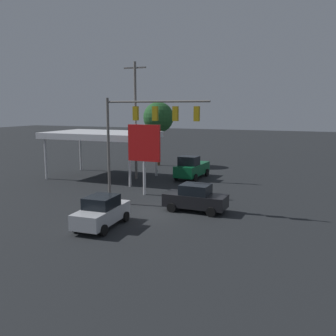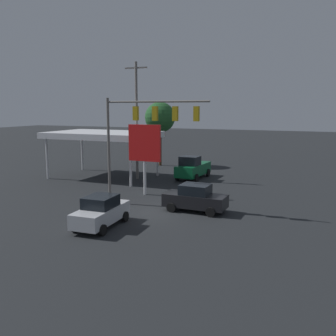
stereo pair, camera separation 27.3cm
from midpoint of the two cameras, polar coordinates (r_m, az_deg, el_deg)
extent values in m
plane|color=black|center=(26.31, -1.97, -6.78)|extent=(200.00, 200.00, 0.00)
cylinder|color=slate|center=(28.42, -9.31, 2.48)|extent=(0.20, 0.20, 7.95)
cylinder|color=slate|center=(26.39, -2.16, 10.08)|extent=(7.82, 0.14, 0.14)
cube|color=#B79314|center=(27.09, -5.23, 8.29)|extent=(0.36, 0.28, 1.00)
sphere|color=#FF4141|center=(27.25, -5.06, 8.93)|extent=(0.22, 0.22, 0.22)
sphere|color=#392305|center=(27.25, -5.05, 8.30)|extent=(0.22, 0.22, 0.22)
sphere|color=black|center=(27.26, -5.04, 7.67)|extent=(0.22, 0.22, 0.22)
cube|color=#B79314|center=(26.41, -2.27, 8.30)|extent=(0.36, 0.28, 1.00)
sphere|color=#FF4141|center=(26.58, -2.11, 8.95)|extent=(0.22, 0.22, 0.22)
sphere|color=#392305|center=(26.58, -2.10, 8.30)|extent=(0.22, 0.22, 0.22)
sphere|color=black|center=(26.59, -2.10, 7.66)|extent=(0.22, 0.22, 0.22)
cube|color=#B79314|center=(25.81, 0.84, 8.28)|extent=(0.36, 0.28, 1.00)
sphere|color=#FF4141|center=(25.98, 0.99, 8.95)|extent=(0.22, 0.22, 0.22)
sphere|color=#392305|center=(25.99, 0.99, 8.29)|extent=(0.22, 0.22, 0.22)
sphere|color=black|center=(25.99, 0.99, 7.63)|extent=(0.22, 0.22, 0.22)
cube|color=#B79314|center=(25.29, 4.09, 8.24)|extent=(0.36, 0.28, 1.00)
sphere|color=#FF4141|center=(25.46, 4.23, 8.92)|extent=(0.22, 0.22, 0.22)
sphere|color=#392305|center=(25.47, 4.22, 8.25)|extent=(0.22, 0.22, 0.22)
sphere|color=black|center=(25.47, 4.21, 7.57)|extent=(0.22, 0.22, 0.22)
cylinder|color=slate|center=(37.92, -5.17, 7.05)|extent=(0.26, 0.26, 11.69)
cube|color=slate|center=(38.09, -5.29, 14.96)|extent=(2.40, 0.14, 0.14)
cube|color=silver|center=(39.36, -10.27, 5.00)|extent=(10.88, 7.18, 0.60)
cube|color=red|center=(42.44, -7.64, 5.36)|extent=(10.88, 0.06, 0.36)
cylinder|color=silver|center=(39.91, -1.98, 1.76)|extent=(0.24, 0.24, 4.16)
cylinder|color=silver|center=(44.76, -13.35, 2.33)|extent=(0.24, 0.24, 4.16)
cylinder|color=silver|center=(34.61, -6.07, 0.57)|extent=(0.24, 0.24, 4.16)
cylinder|color=silver|center=(40.11, -18.32, 1.34)|extent=(0.24, 0.24, 4.16)
cylinder|color=silver|center=(31.08, -3.89, 1.21)|extent=(0.24, 0.24, 5.86)
cube|color=red|center=(30.91, -3.92, 3.82)|extent=(2.84, 0.24, 3.02)
cube|color=black|center=(31.03, -3.81, 3.84)|extent=(1.99, 0.04, 1.06)
cube|color=black|center=(26.48, 3.89, -4.95)|extent=(4.44, 1.89, 0.90)
cube|color=black|center=(26.29, 3.91, -3.25)|extent=(2.03, 1.70, 0.70)
cylinder|color=black|center=(26.27, 0.25, -6.05)|extent=(0.66, 0.23, 0.66)
cylinder|color=black|center=(27.91, 1.75, -5.14)|extent=(0.66, 0.23, 0.66)
cylinder|color=black|center=(25.31, 6.24, -6.70)|extent=(0.66, 0.23, 0.66)
cylinder|color=black|center=(27.01, 7.42, -5.70)|extent=(0.66, 0.23, 0.66)
cube|color=silver|center=(23.41, -10.39, -6.98)|extent=(2.02, 4.49, 0.90)
cube|color=black|center=(23.20, -10.45, -5.08)|extent=(1.76, 2.08, 0.70)
cylinder|color=black|center=(21.92, -10.12, -9.33)|extent=(0.25, 0.67, 0.66)
cylinder|color=black|center=(22.85, -14.19, -8.69)|extent=(0.25, 0.67, 0.66)
cylinder|color=black|center=(24.32, -6.78, -7.37)|extent=(0.25, 0.67, 0.66)
cylinder|color=black|center=(25.16, -10.57, -6.90)|extent=(0.25, 0.67, 0.66)
cube|color=#0C592D|center=(38.67, 3.50, -0.18)|extent=(2.28, 5.30, 1.10)
cube|color=black|center=(37.69, 3.00, 1.12)|extent=(1.92, 1.70, 0.90)
cylinder|color=black|center=(36.85, 3.97, -1.52)|extent=(0.26, 0.81, 0.80)
cylinder|color=black|center=(37.63, 1.08, -1.28)|extent=(0.26, 0.81, 0.80)
cylinder|color=black|center=(39.96, 5.75, -0.70)|extent=(0.26, 0.81, 0.80)
cylinder|color=black|center=(40.68, 3.05, -0.49)|extent=(0.26, 0.81, 0.80)
cylinder|color=#4C331E|center=(47.08, -1.61, 3.25)|extent=(0.36, 0.36, 4.73)
sphere|color=#235628|center=(46.84, -1.63, 7.74)|extent=(3.78, 3.78, 3.78)
camera|label=1|loc=(0.14, -90.28, -0.05)|focal=40.00mm
camera|label=2|loc=(0.14, 89.72, 0.05)|focal=40.00mm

